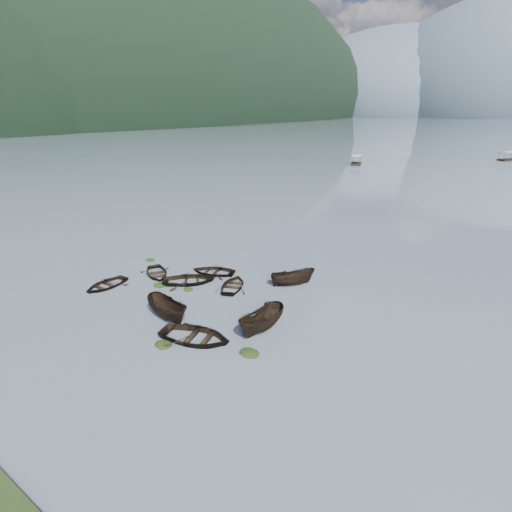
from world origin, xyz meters
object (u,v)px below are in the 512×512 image
Objects in this scene: pontoon_left at (356,164)px; pontoon_centre at (508,160)px; rowboat_3 at (233,287)px; rowboat_0 at (106,287)px.

pontoon_left is 47.43m from pontoon_centre.
pontoon_centre is at bearing 29.75° from pontoon_left.
pontoon_centre is at bearing -118.88° from rowboat_3.
rowboat_3 is 0.64× the size of pontoon_left.
rowboat_0 is 10.87m from rowboat_3.
rowboat_0 is 0.65× the size of pontoon_left.
rowboat_3 is at bearing -91.51° from pontoon_left.
pontoon_left is at bearing 98.25° from rowboat_0.
rowboat_0 is 88.29m from pontoon_left.
rowboat_3 is at bearing -63.56° from pontoon_centre.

